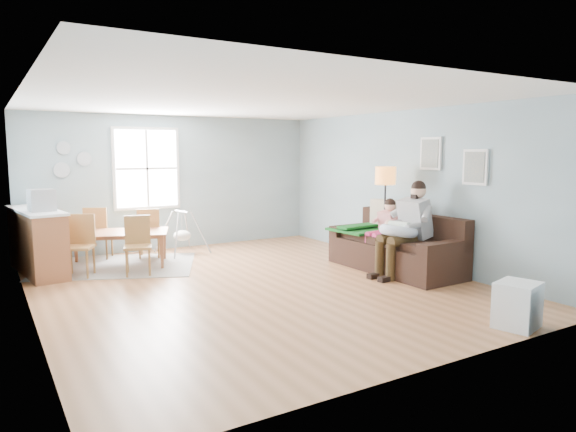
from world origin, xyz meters
TOP-DOWN VIEW (x-y plane):
  - room at (0.00, 0.00)m, footprint 8.40×9.40m
  - window at (-0.60, 3.46)m, footprint 1.32×0.08m
  - pictures at (2.97, -1.05)m, footprint 0.05×1.34m
  - wall_plates at (-2.00, 3.47)m, footprint 0.67×0.02m
  - sofa at (2.50, -0.38)m, footprint 1.05×2.36m
  - green_throw at (2.40, 0.40)m, footprint 1.14×0.97m
  - beige_pillow at (2.74, 0.24)m, footprint 0.24×0.56m
  - father at (2.36, -0.72)m, footprint 1.08×0.50m
  - nursing_pillow at (2.18, -0.72)m, footprint 0.65×0.63m
  - infant at (2.17, -0.68)m, footprint 0.24×0.41m
  - toddler at (2.41, -0.16)m, footprint 0.62×0.34m
  - floor_lamp at (2.53, 0.00)m, footprint 0.35×0.35m
  - storage_cube at (1.68, -3.20)m, footprint 0.56×0.53m
  - rug at (-1.47, 2.35)m, footprint 3.10×2.79m
  - dining_table at (-1.47, 2.35)m, footprint 1.94×1.49m
  - chair_sw at (-2.13, 1.96)m, footprint 0.60×0.60m
  - chair_se at (-1.31, 1.60)m, footprint 0.53×0.53m
  - chair_nw at (-1.65, 3.11)m, footprint 0.59×0.59m
  - chair_ne at (-0.80, 2.74)m, footprint 0.55×0.55m
  - counter at (-2.70, 2.50)m, footprint 0.80×1.94m
  - monitor at (-2.64, 2.15)m, footprint 0.40×0.38m
  - baby_swing at (-0.13, 2.83)m, footprint 0.94×0.96m

SIDE VIEW (x-z plane):
  - rug at x=-1.47m, z-range 0.00..0.01m
  - storage_cube at x=1.68m, z-range 0.00..0.52m
  - dining_table at x=-1.47m, z-range 0.00..0.60m
  - sofa at x=2.50m, z-range -0.14..0.81m
  - baby_swing at x=-0.13m, z-range -0.04..0.79m
  - chair_ne at x=-0.80m, z-range 0.06..1.00m
  - counter at x=-2.70m, z-range 0.01..1.06m
  - chair_se at x=-1.31m, z-range 0.07..1.02m
  - chair_nw at x=-1.65m, z-range 0.07..1.05m
  - chair_sw at x=-2.13m, z-range 0.07..1.06m
  - green_throw at x=2.40m, z-range 0.58..0.62m
  - nursing_pillow at x=2.18m, z-range 0.61..0.86m
  - toddler at x=2.41m, z-range 0.33..1.28m
  - father at x=2.36m, z-range 0.05..1.58m
  - infant at x=2.17m, z-range 0.75..0.90m
  - beige_pillow at x=2.74m, z-range 0.58..1.13m
  - monitor at x=-2.64m, z-range 1.06..1.40m
  - floor_lamp at x=2.53m, z-range 0.57..2.29m
  - window at x=-0.60m, z-range 0.84..2.46m
  - wall_plates at x=-2.00m, z-range 1.50..2.16m
  - pictures at x=2.97m, z-range 1.48..2.22m
  - room at x=0.00m, z-range 0.47..4.37m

